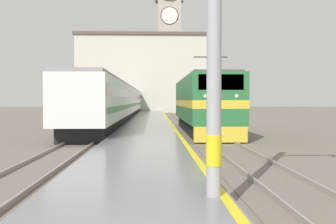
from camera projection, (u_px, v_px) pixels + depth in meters
The scene contains 8 objects.
ground_plane at pixel (149, 126), 34.28m from camera, with size 200.00×200.00×0.00m, color #70665B.
platform at pixel (148, 128), 29.28m from camera, with size 3.89×140.00×0.38m.
rail_track_near at pixel (199, 130), 29.42m from camera, with size 2.83×140.00×0.16m.
rail_track_far at pixel (104, 130), 29.16m from camera, with size 2.83×140.00×0.16m.
locomotive_train at pixel (203, 104), 27.31m from camera, with size 2.92×15.05×4.86m.
passenger_train at pixel (121, 102), 44.67m from camera, with size 2.92×52.56×3.79m.
clock_tower at pixel (169, 42), 80.58m from camera, with size 5.85×5.85×26.57m.
station_building at pixel (148, 74), 73.14m from camera, with size 25.99×9.45×14.21m.
Camera 1 is at (0.43, -4.26, 2.25)m, focal length 42.00 mm.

